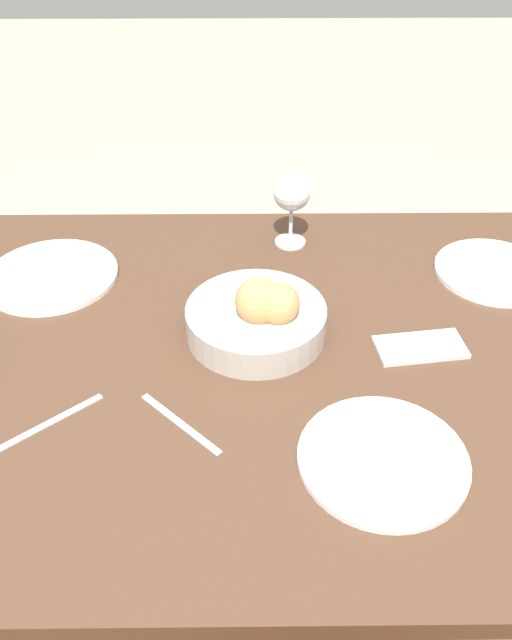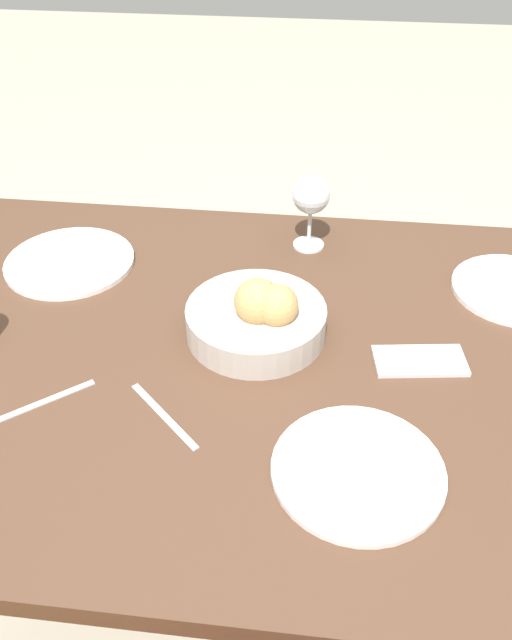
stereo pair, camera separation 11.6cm
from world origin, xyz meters
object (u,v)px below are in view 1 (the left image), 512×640
(fork_silver, at_px, (51,422))
(plate_far_center, at_px, (383,459))
(cell_phone, at_px, (420,347))
(plate_near_right, at_px, (51,276))
(bread_basket, at_px, (259,316))
(plate_near_left, at_px, (494,271))
(knife_silver, at_px, (180,424))
(wine_glass, at_px, (292,195))

(fork_silver, bearing_deg, plate_far_center, 170.66)
(cell_phone, bearing_deg, plate_near_right, -18.11)
(bread_basket, xyz_separation_m, plate_near_right, (0.40, -0.18, -0.04))
(plate_near_right, bearing_deg, bread_basket, 155.89)
(plate_near_left, height_order, plate_near_right, same)
(fork_silver, height_order, cell_phone, cell_phone)
(plate_far_center, bearing_deg, bread_basket, -59.02)
(bread_basket, bearing_deg, plate_near_left, -158.22)
(knife_silver, relative_size, cell_phone, 0.82)
(fork_silver, bearing_deg, plate_near_right, -77.25)
(plate_near_left, bearing_deg, plate_near_right, 0.40)
(plate_far_center, bearing_deg, knife_silver, -14.39)
(plate_near_left, height_order, wine_glass, wine_glass)
(plate_near_right, bearing_deg, plate_near_left, -179.60)
(wine_glass, distance_m, fork_silver, 0.65)
(plate_near_right, bearing_deg, wine_glass, -165.21)
(knife_silver, bearing_deg, fork_silver, -1.49)
(cell_phone, bearing_deg, plate_far_center, 67.29)
(plate_far_center, distance_m, wine_glass, 0.61)
(plate_far_center, distance_m, knife_silver, 0.30)
(bread_basket, relative_size, knife_silver, 1.85)
(fork_silver, bearing_deg, wine_glass, -127.00)
(plate_near_left, relative_size, fork_silver, 1.67)
(bread_basket, distance_m, fork_silver, 0.38)
(knife_silver, distance_m, cell_phone, 0.43)
(bread_basket, height_order, plate_near_left, bread_basket)
(wine_glass, bearing_deg, knife_silver, 69.72)
(cell_phone, bearing_deg, plate_near_left, -130.10)
(plate_near_right, xyz_separation_m, plate_far_center, (-0.57, 0.46, 0.00))
(bread_basket, height_order, fork_silver, bread_basket)
(plate_near_left, height_order, plate_far_center, same)
(plate_near_right, bearing_deg, cell_phone, 161.89)
(bread_basket, height_order, plate_far_center, bread_basket)
(plate_near_right, bearing_deg, plate_far_center, 140.92)
(knife_silver, height_order, cell_phone, cell_phone)
(plate_near_left, relative_size, cell_phone, 1.45)
(wine_glass, bearing_deg, plate_far_center, 99.77)
(wine_glass, bearing_deg, plate_near_left, 163.31)
(knife_silver, bearing_deg, cell_phone, -156.71)
(bread_basket, distance_m, plate_near_right, 0.44)
(plate_near_left, bearing_deg, plate_far_center, 58.11)
(bread_basket, height_order, cell_phone, bread_basket)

